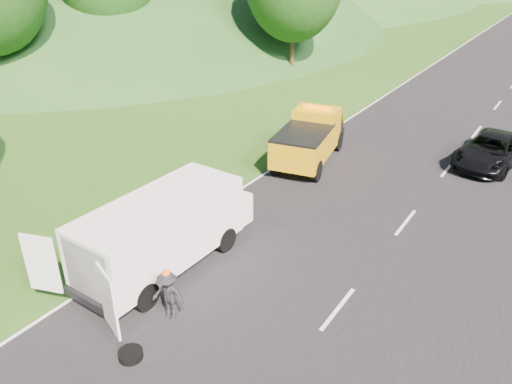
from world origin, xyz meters
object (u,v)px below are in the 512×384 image
Objects in this scene: white_van at (165,229)px; child at (227,227)px; woman at (215,213)px; suitcase at (189,205)px; tow_truck at (310,138)px; spare_tire at (131,358)px; worker at (170,318)px; passing_suv at (488,164)px.

white_van reaches higher than child.
woman is 2.82× the size of suitcase.
tow_truck is 14.15m from spare_tire.
child is (0.44, -7.25, -1.21)m from tow_truck.
worker is at bearing 175.83° from woman.
suitcase is 14.63m from passing_suv.
white_van is 6.92× the size of child.
passing_suv reaches higher than suitcase.
white_van is 4.01m from woman.
spare_tire is at bearing -60.56° from suitcase.
white_van reaches higher than worker.
passing_suv is (8.03, 11.09, 0.00)m from woman.
worker is 6.29m from suitcase.
tow_truck is at bearing 118.71° from child.
passing_suv reaches higher than spare_tire.
tow_truck is 8.73m from passing_suv.
woman reaches higher than worker.
passing_suv is at bearing 52.09° from suitcase.
tow_truck reaches higher than spare_tire.
tow_truck is 7.37m from child.
child is 0.20× the size of passing_suv.
white_van is 4.39m from spare_tire.
tow_truck is 10.29m from white_van.
white_van reaches higher than suitcase.
passing_suv reaches higher than child.
tow_truck is 1.17× the size of passing_suv.
tow_truck is at bearing -141.34° from passing_suv.
tow_truck reaches higher than child.
suitcase is at bearing -159.34° from child.
tow_truck is 7.32m from suitcase.
worker is at bearing 96.31° from spare_tire.
tow_truck is 5.89× the size of child.
worker is at bearing -44.74° from white_van.
suitcase is at bearing 119.44° from spare_tire.
child is at bearing -97.96° from tow_truck.
passing_suv is (8.99, 11.54, -0.30)m from suitcase.
white_van is 4.51× the size of worker.
suitcase is (-0.96, -0.45, 0.30)m from woman.
white_van is at bearing -100.07° from tow_truck.
passing_suv is (7.17, 14.74, -1.42)m from white_van.
white_van is at bearing 163.13° from woman.
spare_tire is at bearing -95.31° from worker.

